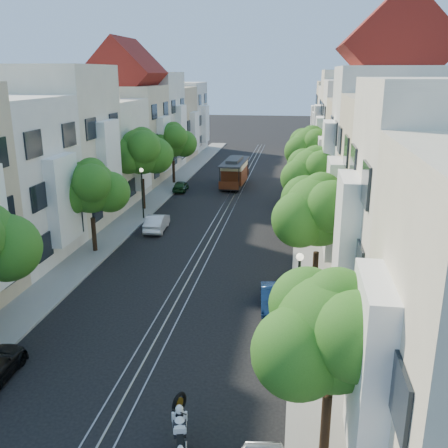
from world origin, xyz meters
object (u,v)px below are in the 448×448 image
at_px(tree_e_a, 334,336).
at_px(sportbike_rider, 180,425).
at_px(tree_w_b, 91,188).
at_px(lamp_west, 142,186).
at_px(parked_car_e_far, 291,200).
at_px(parked_car_w_far, 181,186).
at_px(lamp_east, 299,285).
at_px(tree_e_b, 320,213).
at_px(tree_w_c, 142,152).
at_px(tree_e_c, 314,174).
at_px(cable_car, 235,171).
at_px(tree_e_d, 311,148).
at_px(parked_car_w_mid, 157,222).
at_px(tree_w_d, 173,141).
at_px(parked_car_e_mid, 272,298).

distance_m(tree_e_a, sportbike_rider, 5.78).
distance_m(tree_w_b, lamp_west, 8.22).
bearing_deg(parked_car_e_far, sportbike_rider, -90.32).
xyz_separation_m(tree_e_a, parked_car_w_far, (-12.86, 35.41, -3.85)).
xyz_separation_m(lamp_east, parked_car_w_far, (-11.90, 28.39, -2.30)).
relative_size(tree_e_b, tree_w_c, 0.94).
bearing_deg(sportbike_rider, tree_e_c, 64.60).
relative_size(tree_w_b, tree_w_c, 0.88).
relative_size(tree_e_a, cable_car, 0.88).
distance_m(tree_e_d, parked_car_w_mid, 17.03).
bearing_deg(tree_e_c, tree_e_a, -90.00).
height_order(tree_e_b, lamp_east, tree_e_b).
bearing_deg(tree_w_b, tree_e_c, 22.62).
bearing_deg(tree_w_b, tree_w_d, 90.00).
bearing_deg(parked_car_w_mid, parked_car_w_far, -88.37).
distance_m(tree_e_b, tree_w_c, 21.53).
bearing_deg(cable_car, parked_car_e_mid, -76.56).
bearing_deg(parked_car_e_far, tree_e_a, -81.82).
relative_size(parked_car_e_mid, parked_car_w_mid, 0.84).
bearing_deg(tree_e_c, parked_car_e_mid, -100.10).
bearing_deg(tree_w_c, sportbike_rider, -70.72).
bearing_deg(lamp_east, lamp_west, 124.99).
bearing_deg(tree_w_b, tree_e_a, -49.73).
relative_size(parked_car_e_mid, parked_car_e_far, 0.72).
height_order(tree_e_a, parked_car_w_mid, tree_e_a).
bearing_deg(tree_w_c, tree_e_b, -48.01).
relative_size(parked_car_w_mid, parked_car_w_far, 1.20).
bearing_deg(sportbike_rider, parked_car_w_far, 88.98).
relative_size(tree_w_b, parked_car_w_far, 1.96).
bearing_deg(cable_car, parked_car_w_far, -144.45).
bearing_deg(tree_e_d, tree_w_d, 160.85).
bearing_deg(lamp_east, tree_e_c, 86.56).
relative_size(tree_w_c, parked_car_e_far, 1.57).
distance_m(tree_e_b, parked_car_w_mid, 16.11).
bearing_deg(lamp_west, sportbike_rider, -70.31).
xyz_separation_m(parked_car_e_mid, parked_car_e_far, (0.58, 20.36, 0.09)).
relative_size(tree_w_b, lamp_east, 1.51).
bearing_deg(cable_car, tree_w_b, -104.58).
bearing_deg(tree_w_d, parked_car_w_mid, -80.67).
bearing_deg(parked_car_w_far, tree_w_d, -69.35).
bearing_deg(tree_e_c, cable_car, 116.24).
relative_size(tree_e_c, tree_w_b, 1.04).
height_order(tree_e_d, tree_w_c, tree_w_c).
distance_m(tree_e_a, tree_e_c, 23.00).
height_order(tree_e_b, tree_w_c, tree_w_c).
bearing_deg(tree_w_b, parked_car_e_far, 47.29).
distance_m(tree_w_d, lamp_west, 14.11).
relative_size(tree_w_d, lamp_east, 1.57).
bearing_deg(tree_w_c, parked_car_e_mid, -55.29).
distance_m(lamp_east, sportbike_rider, 8.19).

